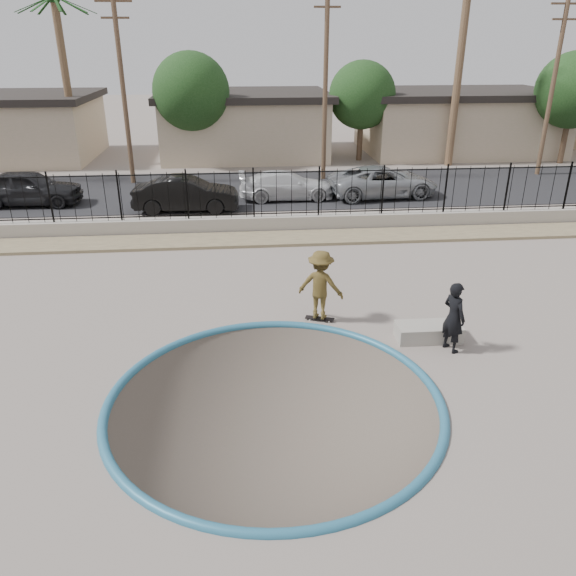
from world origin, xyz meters
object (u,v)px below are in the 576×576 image
Objects in this scene: skateboard at (320,318)px; car_b at (186,194)px; car_d at (383,182)px; videographer at (454,317)px; skater at (320,288)px; car_c at (287,185)px; car_a at (29,188)px; concrete_ledge at (429,332)px.

skateboard is 11.67m from car_b.
car_b is 0.88× the size of car_d.
car_b is (-7.18, 12.65, -0.10)m from videographer.
skateboard is at bearing 153.54° from car_d.
skateboard is 0.15× the size of car_d.
skater reaches higher than car_b.
car_c is at bearing -67.29° from skater.
car_a is 1.04× the size of car_c.
skateboard is 16.85m from car_a.
car_b is at bearing 108.22° from car_c.
concrete_ledge is at bearing -132.49° from car_a.
car_b reaches higher than car_d.
car_a is at bearing 79.17° from car_b.
videographer is (2.91, -1.82, -0.06)m from skater.
car_a is 7.25m from car_b.
car_d is (16.13, 0.00, -0.07)m from car_a.
car_b reaches higher than car_c.
videographer is 0.94m from concrete_ledge.
car_d reaches higher than car_c.
videographer is at bearing 171.72° from skater.
skateboard is at bearing 32.99° from videographer.
car_d is at bearing 80.73° from concrete_ledge.
skater reaches higher than concrete_ledge.
skater is 13.32m from car_d.
skater is at bearing 177.60° from car_c.
skateboard is at bearing -92.83° from skater.
car_b is (-4.27, 10.83, -0.16)m from skater.
car_a is at bearing 150.89° from skateboard.
videographer is 1.09× the size of concrete_ledge.
concrete_ledge is (2.55, -1.27, -0.73)m from skater.
concrete_ledge is 0.35× the size of car_a.
car_b is at bearing 94.59° from car_d.
car_b is at bearing 130.03° from skateboard.
skater is at bearing -98.05° from skateboard.
concrete_ledge is 0.36× the size of car_b.
car_b is at bearing 4.57° from videographer.
videographer is at bearing 167.08° from car_d.
car_a is at bearing 88.63° from car_c.
skater is 12.44m from car_c.
car_a reaches higher than car_c.
car_d is (4.78, 12.43, -0.18)m from skater.
skater reaches higher than car_c.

